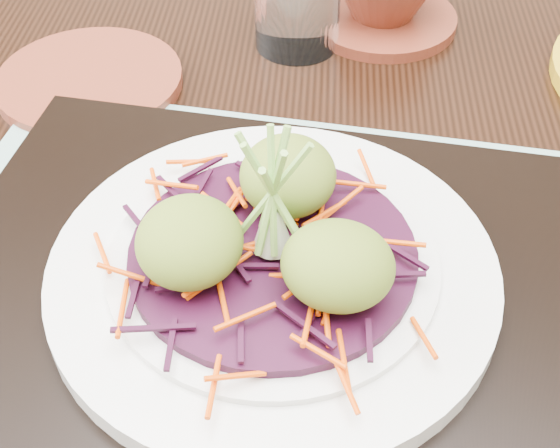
% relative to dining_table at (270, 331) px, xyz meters
% --- Properties ---
extents(dining_table, '(1.29, 0.96, 0.74)m').
position_rel_dining_table_xyz_m(dining_table, '(0.00, 0.00, 0.00)').
color(dining_table, black).
rests_on(dining_table, ground).
extents(placemat, '(0.50, 0.40, 0.00)m').
position_rel_dining_table_xyz_m(placemat, '(0.02, -0.05, 0.10)').
color(placemat, '#83A99F').
rests_on(placemat, dining_table).
extents(serving_tray, '(0.43, 0.33, 0.02)m').
position_rel_dining_table_xyz_m(serving_tray, '(0.02, -0.05, 0.11)').
color(serving_tray, black).
rests_on(serving_tray, placemat).
extents(white_plate, '(0.28, 0.28, 0.02)m').
position_rel_dining_table_xyz_m(white_plate, '(0.02, -0.05, 0.13)').
color(white_plate, silver).
rests_on(white_plate, serving_tray).
extents(cabbage_bed, '(0.18, 0.18, 0.01)m').
position_rel_dining_table_xyz_m(cabbage_bed, '(0.02, -0.05, 0.14)').
color(cabbage_bed, '#340A24').
rests_on(cabbage_bed, white_plate).
extents(carrot_julienne, '(0.21, 0.21, 0.01)m').
position_rel_dining_table_xyz_m(carrot_julienne, '(0.02, -0.05, 0.15)').
color(carrot_julienne, '#E34504').
rests_on(carrot_julienne, cabbage_bed).
extents(guacamole_scoops, '(0.15, 0.14, 0.05)m').
position_rel_dining_table_xyz_m(guacamole_scoops, '(0.02, -0.05, 0.17)').
color(guacamole_scoops, '#5D7121').
rests_on(guacamole_scoops, cabbage_bed).
extents(scallion_garnish, '(0.06, 0.06, 0.10)m').
position_rel_dining_table_xyz_m(scallion_garnish, '(0.02, -0.05, 0.19)').
color(scallion_garnish, '#7DB548').
rests_on(scallion_garnish, cabbage_bed).
extents(terracotta_side_plate, '(0.21, 0.21, 0.01)m').
position_rel_dining_table_xyz_m(terracotta_side_plate, '(-0.20, 0.16, 0.10)').
color(terracotta_side_plate, maroon).
rests_on(terracotta_side_plate, dining_table).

